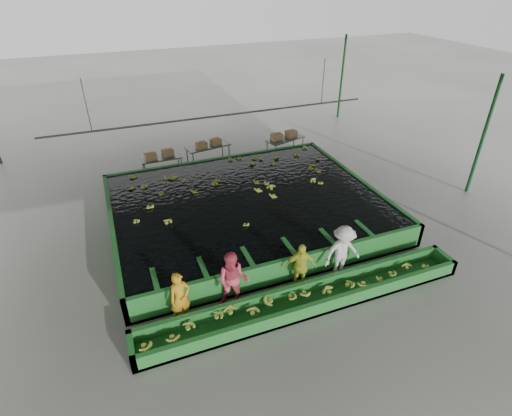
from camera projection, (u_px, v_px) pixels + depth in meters
name	position (u px, v px, depth m)	size (l,w,h in m)	color
ground	(261.00, 238.00, 14.44)	(80.00, 80.00, 0.00)	gray
shed_roof	(262.00, 101.00, 11.84)	(20.00, 22.00, 0.04)	slate
shed_posts	(262.00, 177.00, 13.14)	(20.00, 22.00, 5.00)	#12421A
flotation_tank	(247.00, 208.00, 15.40)	(10.00, 8.00, 0.90)	#23712A
tank_water	(246.00, 199.00, 15.19)	(9.70, 7.70, 0.00)	black
sorting_trough	(308.00, 299.00, 11.45)	(10.00, 1.00, 0.50)	#23712A
cableway_rail	(217.00, 116.00, 16.85)	(0.08, 0.08, 14.00)	#59605B
rail_hanger_left	(86.00, 106.00, 14.78)	(0.04, 0.04, 2.00)	#59605B
rail_hanger_right	(323.00, 81.00, 17.89)	(0.04, 0.04, 2.00)	#59605B
worker_a	(180.00, 298.00, 10.71)	(0.59, 0.39, 1.61)	orange
worker_b	(233.00, 281.00, 11.11)	(0.90, 0.70, 1.86)	#D44559
worker_c	(300.00, 267.00, 11.83)	(0.94, 0.39, 1.61)	#D1D935
worker_d	(342.00, 252.00, 12.21)	(1.20, 0.69, 1.86)	silver
packing_table_left	(162.00, 166.00, 18.69)	(1.86, 0.74, 0.85)	#59605B
packing_table_mid	(208.00, 155.00, 19.62)	(2.14, 0.85, 0.97)	#59605B
packing_table_right	(285.00, 147.00, 20.58)	(2.00, 0.80, 0.91)	#59605B
box_stack_left	(160.00, 158.00, 18.45)	(1.34, 0.37, 0.29)	#9D784A
box_stack_mid	(209.00, 146.00, 19.30)	(1.28, 0.35, 0.28)	#9D784A
box_stack_right	(284.00, 138.00, 20.35)	(1.43, 0.40, 0.31)	#9D784A
floating_bananas	(239.00, 189.00, 15.83)	(8.46, 5.77, 0.12)	#96AA36
trough_bananas	(308.00, 296.00, 11.37)	(9.40, 0.63, 0.13)	#96AA36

